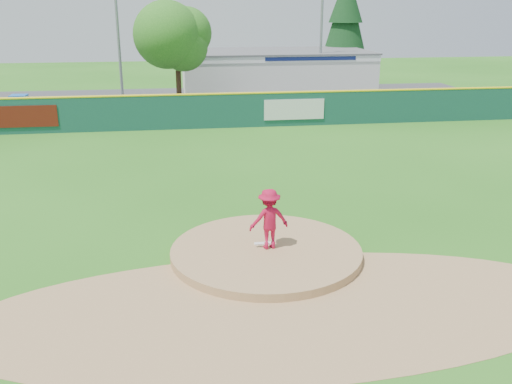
{
  "coord_description": "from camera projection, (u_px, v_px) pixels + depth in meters",
  "views": [
    {
      "loc": [
        -2.48,
        -14.87,
        6.95
      ],
      "look_at": [
        0.0,
        2.0,
        1.3
      ],
      "focal_mm": 40.0,
      "sensor_mm": 36.0,
      "label": 1
    }
  ],
  "objects": [
    {
      "name": "conifer_tree",
      "position": [
        346.0,
        20.0,
        50.35
      ],
      "size": [
        4.4,
        4.4,
        9.5
      ],
      "color": "#382314",
      "rests_on": "ground"
    },
    {
      "name": "pitching_rubber",
      "position": [
        264.0,
        243.0,
        16.69
      ],
      "size": [
        0.6,
        0.15,
        0.04
      ],
      "primitive_type": "cube",
      "color": "white",
      "rests_on": "pitchers_mound"
    },
    {
      "name": "van",
      "position": [
        229.0,
        103.0,
        37.52
      ],
      "size": [
        5.48,
        4.11,
        1.38
      ],
      "primitive_type": "imported",
      "rotation": [
        0.0,
        0.0,
        1.99
      ],
      "color": "white",
      "rests_on": "parking_lot"
    },
    {
      "name": "infield_dirt_arc",
      "position": [
        286.0,
        308.0,
        13.67
      ],
      "size": [
        15.4,
        15.4,
        0.01
      ],
      "primitive_type": "cylinder",
      "color": "#9E774C",
      "rests_on": "ground"
    },
    {
      "name": "light_pole_left",
      "position": [
        117.0,
        17.0,
        39.12
      ],
      "size": [
        1.75,
        0.25,
        11.0
      ],
      "color": "gray",
      "rests_on": "ground"
    },
    {
      "name": "playground_slide",
      "position": [
        20.0,
        107.0,
        35.63
      ],
      "size": [
        0.99,
        2.8,
        1.54
      ],
      "color": "blue",
      "rests_on": "ground"
    },
    {
      "name": "deciduous_tree",
      "position": [
        177.0,
        41.0,
        38.26
      ],
      "size": [
        5.6,
        5.6,
        7.36
      ],
      "color": "#382314",
      "rests_on": "ground"
    },
    {
      "name": "parking_lot",
      "position": [
        207.0,
        103.0,
        41.84
      ],
      "size": [
        44.0,
        16.0,
        0.02
      ],
      "primitive_type": "cube",
      "color": "#38383A",
      "rests_on": "ground"
    },
    {
      "name": "outfield_fence",
      "position": [
        216.0,
        110.0,
        33.05
      ],
      "size": [
        40.0,
        0.14,
        2.07
      ],
      "color": "#15453A",
      "rests_on": "ground"
    },
    {
      "name": "pitchers_mound",
      "position": [
        266.0,
        256.0,
        16.49
      ],
      "size": [
        5.5,
        5.5,
        0.5
      ],
      "primitive_type": "cylinder",
      "color": "#9E774C",
      "rests_on": "ground"
    },
    {
      "name": "pitcher",
      "position": [
        269.0,
        219.0,
        16.18
      ],
      "size": [
        1.22,
        0.81,
        1.77
      ],
      "primitive_type": "imported",
      "rotation": [
        0.0,
        0.0,
        3.28
      ],
      "color": "#AD0E33",
      "rests_on": "pitchers_mound"
    },
    {
      "name": "light_pole_right",
      "position": [
        322.0,
        23.0,
        43.22
      ],
      "size": [
        1.75,
        0.25,
        10.0
      ],
      "color": "gray",
      "rests_on": "ground"
    },
    {
      "name": "ground",
      "position": [
        266.0,
        256.0,
        16.49
      ],
      "size": [
        120.0,
        120.0,
        0.0
      ],
      "primitive_type": "plane",
      "color": "#286B19",
      "rests_on": "ground"
    },
    {
      "name": "fence_banners",
      "position": [
        163.0,
        113.0,
        32.59
      ],
      "size": [
        18.89,
        0.04,
        1.2
      ],
      "color": "#5B170D",
      "rests_on": "ground"
    },
    {
      "name": "pool_building_grp",
      "position": [
        275.0,
        71.0,
        46.84
      ],
      "size": [
        15.2,
        8.2,
        3.31
      ],
      "color": "silver",
      "rests_on": "ground"
    }
  ]
}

